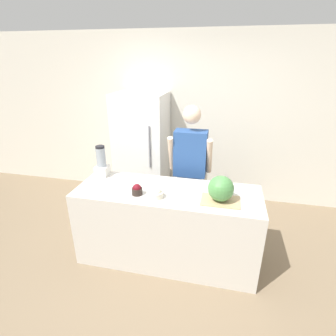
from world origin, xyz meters
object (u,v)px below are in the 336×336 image
(person, at_px, (190,170))
(watermelon, at_px, (221,189))
(bowl_cherries, at_px, (137,190))
(blender, at_px, (102,163))
(bowl_cream, at_px, (157,193))
(refrigerator, at_px, (142,150))

(person, distance_m, watermelon, 0.86)
(bowl_cherries, bearing_deg, blender, 146.92)
(watermelon, bearing_deg, blender, 167.11)
(person, bearing_deg, blender, -157.75)
(person, height_order, bowl_cherries, person)
(bowl_cherries, relative_size, blender, 0.31)
(bowl_cream, relative_size, blender, 0.38)
(bowl_cherries, xyz_separation_m, bowl_cream, (0.22, -0.02, -0.01))
(watermelon, distance_m, bowl_cherries, 0.86)
(refrigerator, relative_size, bowl_cherries, 14.79)
(refrigerator, xyz_separation_m, bowl_cherries, (0.40, -1.44, 0.07))
(bowl_cherries, xyz_separation_m, blender, (-0.57, 0.37, 0.11))
(refrigerator, relative_size, bowl_cream, 12.37)
(person, relative_size, watermelon, 6.65)
(bowl_cherries, bearing_deg, person, 60.42)
(refrigerator, xyz_separation_m, bowl_cream, (0.62, -1.45, 0.06))
(refrigerator, bearing_deg, blender, -98.64)
(bowl_cherries, distance_m, bowl_cream, 0.22)
(refrigerator, bearing_deg, person, -37.65)
(bowl_cream, bearing_deg, blender, 153.79)
(blender, bearing_deg, bowl_cherries, -33.08)
(person, height_order, blender, person)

